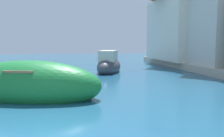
% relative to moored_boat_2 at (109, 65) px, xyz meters
% --- Properties ---
extents(moored_boat_2, '(2.85, 4.05, 1.88)m').
position_rel_moored_boat_2_xyz_m(moored_boat_2, '(0.00, 0.00, 0.00)').
color(moored_boat_2, '#3F3F47').
rests_on(moored_boat_2, ground).
extents(moored_boat_4, '(6.05, 3.68, 1.91)m').
position_rel_moored_boat_2_xyz_m(moored_boat_4, '(-4.46, -7.41, 0.03)').
color(moored_boat_4, '#197233').
rests_on(moored_boat_4, ground).
extents(waterfront_building_annex, '(5.75, 6.95, 7.65)m').
position_rel_moored_boat_2_xyz_m(waterfront_building_annex, '(8.85, -0.17, 3.88)').
color(waterfront_building_annex, beige).
rests_on(waterfront_building_annex, quay_promenade).
extents(waterfront_building_far, '(7.16, 7.76, 6.80)m').
position_rel_moored_boat_2_xyz_m(waterfront_building_far, '(8.85, 3.99, 3.46)').
color(waterfront_building_far, silver).
rests_on(waterfront_building_far, quay_promenade).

